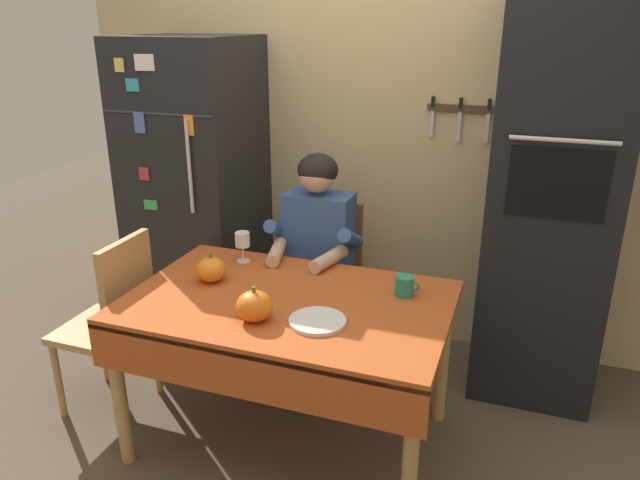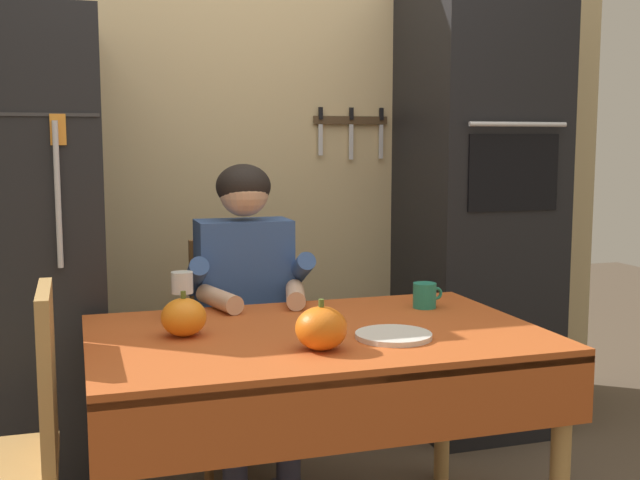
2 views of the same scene
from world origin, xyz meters
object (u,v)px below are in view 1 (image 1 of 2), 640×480
(chair_behind_person, at_px, (326,276))
(pumpkin_medium, at_px, (254,306))
(seated_person, at_px, (314,251))
(wine_glass, at_px, (242,241))
(serving_tray, at_px, (317,321))
(chair_left_side, at_px, (115,318))
(dining_table, at_px, (286,318))
(refrigerator, at_px, (197,192))
(wall_oven, at_px, (552,198))
(pumpkin_large, at_px, (211,269))
(coffee_mug, at_px, (405,286))

(chair_behind_person, xyz_separation_m, pumpkin_medium, (0.04, -0.99, 0.29))
(seated_person, distance_m, wine_glass, 0.40)
(serving_tray, bearing_deg, chair_behind_person, 107.20)
(seated_person, bearing_deg, chair_left_side, -141.77)
(seated_person, height_order, chair_left_side, seated_person)
(chair_left_side, xyz_separation_m, wine_glass, (0.53, 0.37, 0.34))
(dining_table, xyz_separation_m, serving_tray, (0.20, -0.14, 0.09))
(refrigerator, bearing_deg, chair_left_side, -86.92)
(dining_table, bearing_deg, wine_glass, 137.85)
(chair_left_side, bearing_deg, wall_oven, 26.10)
(dining_table, height_order, wine_glass, wine_glass)
(chair_behind_person, bearing_deg, pumpkin_large, -113.61)
(pumpkin_medium, bearing_deg, coffee_mug, 39.41)
(wall_oven, bearing_deg, refrigerator, -178.87)
(chair_left_side, bearing_deg, pumpkin_large, 12.54)
(pumpkin_large, bearing_deg, serving_tray, -19.74)
(serving_tray, bearing_deg, refrigerator, 138.28)
(pumpkin_large, xyz_separation_m, pumpkin_medium, (0.35, -0.28, 0.00))
(refrigerator, height_order, seated_person, refrigerator)
(wall_oven, relative_size, chair_behind_person, 2.26)
(dining_table, relative_size, pumpkin_medium, 9.36)
(chair_left_side, height_order, pumpkin_large, chair_left_side)
(chair_behind_person, relative_size, seated_person, 0.75)
(refrigerator, height_order, chair_behind_person, refrigerator)
(dining_table, height_order, pumpkin_large, pumpkin_large)
(wine_glass, distance_m, pumpkin_large, 0.27)
(chair_left_side, bearing_deg, wine_glass, 35.22)
(refrigerator, bearing_deg, wall_oven, 1.13)
(wine_glass, relative_size, pumpkin_medium, 1.04)
(pumpkin_medium, height_order, serving_tray, pumpkin_medium)
(dining_table, distance_m, pumpkin_large, 0.44)
(pumpkin_medium, bearing_deg, seated_person, 92.84)
(refrigerator, relative_size, seated_person, 1.45)
(seated_person, relative_size, pumpkin_large, 8.94)
(coffee_mug, distance_m, pumpkin_large, 0.89)
(chair_behind_person, relative_size, pumpkin_medium, 6.22)
(pumpkin_large, bearing_deg, refrigerator, 124.06)
(wall_oven, bearing_deg, pumpkin_medium, -134.51)
(coffee_mug, height_order, serving_tray, coffee_mug)
(chair_behind_person, bearing_deg, coffee_mug, -44.89)
(pumpkin_large, relative_size, serving_tray, 0.60)
(coffee_mug, bearing_deg, wall_oven, 50.06)
(pumpkin_large, xyz_separation_m, serving_tray, (0.60, -0.22, -0.05))
(refrigerator, distance_m, coffee_mug, 1.57)
(dining_table, bearing_deg, pumpkin_large, 169.18)
(chair_behind_person, bearing_deg, dining_table, -83.33)
(coffee_mug, bearing_deg, serving_tray, -126.73)
(dining_table, height_order, chair_behind_person, chair_behind_person)
(refrigerator, xyz_separation_m, chair_behind_person, (0.86, -0.09, -0.39))
(dining_table, relative_size, chair_left_side, 1.51)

